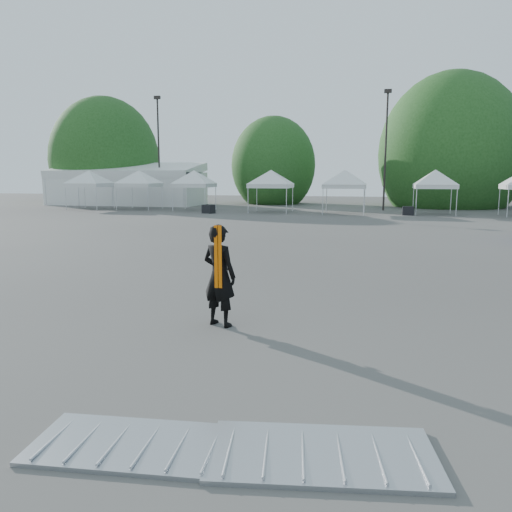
# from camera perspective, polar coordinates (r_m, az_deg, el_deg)

# --- Properties ---
(ground) EXTENTS (120.00, 120.00, 0.00)m
(ground) POSITION_cam_1_polar(r_m,az_deg,el_deg) (11.82, 2.42, -4.99)
(ground) COLOR #474442
(ground) RESTS_ON ground
(marquee) EXTENTS (15.00, 6.25, 4.23)m
(marquee) POSITION_cam_1_polar(r_m,az_deg,el_deg) (52.18, -14.54, 7.88)
(marquee) COLOR silver
(marquee) RESTS_ON ground
(light_pole_west) EXTENTS (0.60, 0.25, 10.30)m
(light_pole_west) POSITION_cam_1_polar(r_m,az_deg,el_deg) (49.61, -11.07, 12.34)
(light_pole_west) COLOR black
(light_pole_west) RESTS_ON ground
(light_pole_east) EXTENTS (0.60, 0.25, 9.80)m
(light_pole_east) POSITION_cam_1_polar(r_m,az_deg,el_deg) (43.35, 14.62, 12.36)
(light_pole_east) COLOR black
(light_pole_east) RESTS_ON ground
(tree_far_w) EXTENTS (4.80, 4.80, 7.30)m
(tree_far_w) POSITION_cam_1_polar(r_m,az_deg,el_deg) (56.74, -16.86, 10.46)
(tree_far_w) COLOR #382314
(tree_far_w) RESTS_ON ground
(tree_mid_w) EXTENTS (4.16, 4.16, 6.33)m
(tree_mid_w) POSITION_cam_1_polar(r_m,az_deg,el_deg) (52.26, 2.00, 10.31)
(tree_mid_w) COLOR #382314
(tree_mid_w) RESTS_ON ground
(tree_mid_e) EXTENTS (5.12, 5.12, 7.79)m
(tree_mid_e) POSITION_cam_1_polar(r_m,az_deg,el_deg) (50.77, 21.31, 10.77)
(tree_mid_e) COLOR #382314
(tree_mid_e) RESTS_ON ground
(tent_a) EXTENTS (4.36, 4.36, 3.88)m
(tent_a) POSITION_cam_1_polar(r_m,az_deg,el_deg) (45.84, -18.54, 8.92)
(tent_a) COLOR silver
(tent_a) RESTS_ON ground
(tent_b) EXTENTS (4.40, 4.40, 3.88)m
(tent_b) POSITION_cam_1_polar(r_m,az_deg,el_deg) (44.66, -13.23, 9.16)
(tent_b) COLOR silver
(tent_b) RESTS_ON ground
(tent_c) EXTENTS (4.26, 4.26, 3.88)m
(tent_c) POSITION_cam_1_polar(r_m,az_deg,el_deg) (42.34, -7.08, 9.34)
(tent_c) COLOR silver
(tent_c) RESTS_ON ground
(tent_d) EXTENTS (4.53, 4.53, 3.88)m
(tent_d) POSITION_cam_1_polar(r_m,az_deg,el_deg) (39.81, 1.73, 9.42)
(tent_d) COLOR silver
(tent_d) RESTS_ON ground
(tent_e) EXTENTS (4.51, 4.51, 3.88)m
(tent_e) POSITION_cam_1_polar(r_m,az_deg,el_deg) (38.95, 10.14, 9.29)
(tent_e) COLOR silver
(tent_e) RESTS_ON ground
(tent_f) EXTENTS (4.20, 4.20, 3.88)m
(tent_f) POSITION_cam_1_polar(r_m,az_deg,el_deg) (39.82, 19.84, 8.88)
(tent_f) COLOR silver
(tent_f) RESTS_ON ground
(man) EXTENTS (0.84, 0.70, 1.98)m
(man) POSITION_cam_1_polar(r_m,az_deg,el_deg) (9.61, -4.21, -2.23)
(man) COLOR black
(man) RESTS_ON ground
(barrier_left) EXTENTS (2.24, 1.27, 0.07)m
(barrier_left) POSITION_cam_1_polar(r_m,az_deg,el_deg) (5.90, -13.93, -20.09)
(barrier_left) COLOR #A5A8AD
(barrier_left) RESTS_ON ground
(barrier_mid) EXTENTS (2.50, 1.52, 0.07)m
(barrier_mid) POSITION_cam_1_polar(r_m,az_deg,el_deg) (5.61, 7.53, -21.46)
(barrier_mid) COLOR #A5A8AD
(barrier_mid) RESTS_ON ground
(crate_west) EXTENTS (1.02, 0.91, 0.66)m
(crate_west) POSITION_cam_1_polar(r_m,az_deg,el_deg) (38.93, -5.45, 5.37)
(crate_west) COLOR black
(crate_west) RESTS_ON ground
(crate_mid) EXTENTS (0.83, 0.65, 0.64)m
(crate_mid) POSITION_cam_1_polar(r_m,az_deg,el_deg) (38.55, 16.99, 4.96)
(crate_mid) COLOR black
(crate_mid) RESTS_ON ground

